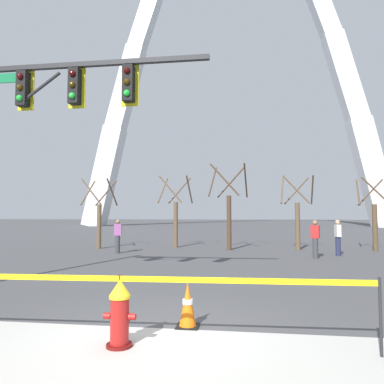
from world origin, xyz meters
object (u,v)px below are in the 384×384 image
Objects in this scene: pedestrian_walking_left at (118,236)px; pedestrian_standing_center at (338,237)px; fire_hydrant at (120,313)px; monument_arch at (231,72)px; pedestrian_walking_right at (315,239)px; traffic_signal_gantry at (35,119)px; traffic_cone_by_hydrant at (188,305)px.

pedestrian_walking_left is 1.00× the size of pedestrian_standing_center.
fire_hydrant is 0.62× the size of pedestrian_standing_center.
fire_hydrant is 0.02× the size of monument_arch.
monument_arch is at bearing 89.56° from fire_hydrant.
pedestrian_walking_left is (-4.10, 11.51, 0.35)m from fire_hydrant.
traffic_signal_gantry is at bearing -138.57° from pedestrian_walking_right.
traffic_signal_gantry is 49.98m from monument_arch.
pedestrian_walking_right is (4.77, 10.69, 0.35)m from fire_hydrant.
traffic_cone_by_hydrant is (0.81, 0.99, -0.11)m from fire_hydrant.
pedestrian_walking_left and pedestrian_walking_right have the same top height.
traffic_cone_by_hydrant is at bearing -115.42° from pedestrian_standing_center.
traffic_cone_by_hydrant is at bearing -112.18° from pedestrian_walking_right.
pedestrian_walking_left reaches higher than fire_hydrant.
pedestrian_walking_right is at bearing 67.82° from traffic_cone_by_hydrant.
pedestrian_standing_center is at bearing -81.51° from monument_arch.
pedestrian_walking_right is at bearing -5.28° from pedestrian_walking_left.
traffic_signal_gantry is 4.04× the size of pedestrian_standing_center.
traffic_cone_by_hydrant is at bearing -64.98° from pedestrian_walking_left.
monument_arch is (0.38, 49.28, 23.28)m from fire_hydrant.
pedestrian_standing_center is (5.97, 11.83, 0.35)m from fire_hydrant.
traffic_signal_gantry is 4.04× the size of pedestrian_walking_left.
traffic_signal_gantry is 8.82m from pedestrian_walking_left.
pedestrian_walking_left is at bearing 109.61° from fire_hydrant.
traffic_signal_gantry is at bearing -85.60° from pedestrian_walking_left.
pedestrian_walking_right is at bearing 41.43° from traffic_signal_gantry.
traffic_cone_by_hydrant is 0.11× the size of traffic_signal_gantry.
fire_hydrant is 6.18m from traffic_signal_gantry.
pedestrian_standing_center is at bearing 43.59° from pedestrian_walking_right.
pedestrian_walking_left is at bearing 115.02° from traffic_cone_by_hydrant.
pedestrian_standing_center is (5.59, -37.45, -22.93)m from monument_arch.
pedestrian_standing_center reaches higher than traffic_cone_by_hydrant.
traffic_cone_by_hydrant is 11.62m from pedestrian_walking_left.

